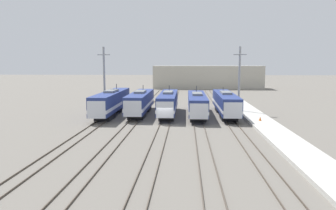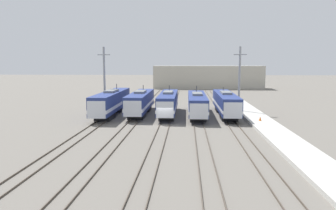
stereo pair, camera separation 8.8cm
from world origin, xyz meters
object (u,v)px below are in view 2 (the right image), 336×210
Objects in this scene: locomotive_center at (168,103)px; locomotive_far_right at (226,103)px; catenary_tower_left at (104,79)px; traffic_cone at (260,119)px; catenary_tower_right at (239,79)px; locomotive_center_right at (197,104)px; locomotive_far_left at (111,102)px; locomotive_center_left at (140,102)px.

locomotive_far_right is (9.99, 0.85, -0.04)m from locomotive_center.
traffic_cone is (26.39, -10.80, -5.41)m from catenary_tower_left.
catenary_tower_right is at bearing 18.67° from locomotive_center.
traffic_cone is at bearing -59.67° from locomotive_far_right.
locomotive_center is at bearing 177.37° from locomotive_center_right.
locomotive_center_right is at bearing -2.03° from locomotive_far_left.
locomotive_center is at bearing -19.59° from catenary_tower_left.
locomotive_center_left is 5.10m from locomotive_center.
catenary_tower_right reaches higher than traffic_cone.
traffic_cone is at bearing -22.26° from catenary_tower_left.
locomotive_center_left is at bearing -24.84° from catenary_tower_left.
catenary_tower_left is (-17.09, 4.53, 4.08)m from locomotive_center_right.
locomotive_far_right is 8.63m from traffic_cone.
locomotive_center_right is 11.29m from traffic_cone.
locomotive_center_left is at bearing 168.48° from locomotive_center.
locomotive_center_left is 28.07× the size of traffic_cone.
locomotive_far_right is at bearing -8.88° from catenary_tower_left.
catenary_tower_left is 19.10× the size of traffic_cone.
locomotive_center_left is 0.98× the size of locomotive_center_right.
locomotive_far_right is at bearing -128.55° from catenary_tower_right.
locomotive_far_right is 29.74× the size of traffic_cone.
locomotive_far_left reaches higher than locomotive_center_right.
locomotive_center_right is (5.00, -0.23, -0.09)m from locomotive_center.
catenary_tower_left is (-2.11, 4.00, 3.91)m from locomotive_far_left.
catenary_tower_right is at bearing 10.50° from locomotive_center_left.
catenary_tower_right is at bearing 98.16° from traffic_cone.
traffic_cone is (24.28, -6.80, -1.50)m from locomotive_far_left.
locomotive_center is 1.45× the size of catenary_tower_right.
locomotive_far_right reaches higher than traffic_cone.
locomotive_center_left reaches higher than traffic_cone.
catenary_tower_left reaches higher than locomotive_center.
traffic_cone is at bearing -81.84° from catenary_tower_right.
catenary_tower_left reaches higher than locomotive_center_right.
catenary_tower_right is (7.75, 4.53, 4.08)m from locomotive_center_right.
locomotive_center_left is 18.48m from catenary_tower_right.
locomotive_far_left reaches higher than locomotive_center.
catenary_tower_left is at bearing 165.14° from locomotive_center_right.
locomotive_center_left is 20.75m from traffic_cone.
locomotive_center is (5.00, -1.02, 0.01)m from locomotive_center_left.
locomotive_center is at bearing -11.52° from locomotive_center_left.
locomotive_center reaches higher than locomotive_center_right.
locomotive_far_right is (5.00, 1.08, 0.05)m from locomotive_center_right.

